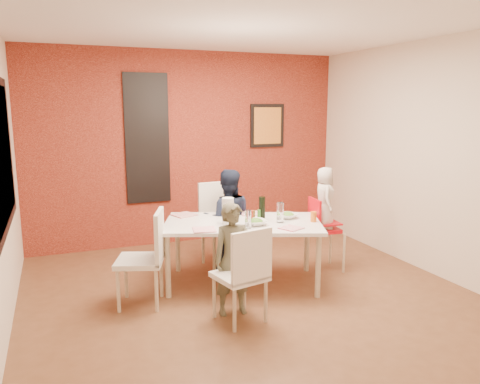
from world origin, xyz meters
name	(u,v)px	position (x,y,z in m)	size (l,w,h in m)	color
ground	(251,296)	(0.00, 0.00, 0.00)	(4.50, 4.50, 0.00)	brown
ceiling	(252,23)	(0.00, 0.00, 2.70)	(4.50, 4.50, 0.02)	white
wall_back	(189,148)	(0.00, 2.25, 1.35)	(4.50, 0.02, 2.70)	beige
wall_front	(414,217)	(0.00, -2.25, 1.35)	(4.50, 0.02, 2.70)	beige
wall_right	(430,158)	(2.25, 0.00, 1.35)	(0.02, 4.50, 2.70)	beige
brick_accent_wall	(190,148)	(0.00, 2.23, 1.35)	(4.50, 0.02, 2.70)	maroon
picture_window_frame	(0,153)	(-2.22, 0.20, 1.55)	(0.05, 1.70, 1.30)	black
picture_window_pane	(2,153)	(-2.21, 0.20, 1.55)	(0.02, 1.55, 1.15)	black
glassblock_strip	(147,139)	(-0.60, 2.21, 1.50)	(0.55, 0.03, 1.70)	silver
glassblock_surround	(147,139)	(-0.60, 2.21, 1.50)	(0.60, 0.03, 1.76)	black
art_print_frame	(267,126)	(1.20, 2.21, 1.65)	(0.54, 0.03, 0.64)	black
art_print_canvas	(268,126)	(1.20, 2.19, 1.65)	(0.44, 0.01, 0.54)	gold
dining_table	(243,227)	(0.06, 0.38, 0.64)	(1.91, 1.49, 0.70)	white
chair_near	(245,271)	(-0.29, -0.53, 0.50)	(0.49, 0.49, 0.89)	white
chair_far	(220,219)	(0.05, 1.09, 0.57)	(0.49, 0.49, 1.02)	white
chair_left	(148,253)	(-1.01, 0.20, 0.53)	(0.56, 0.56, 0.95)	white
high_chair	(322,227)	(1.10, 0.44, 0.53)	(0.40, 0.40, 0.88)	red
child_near	(233,259)	(-0.30, -0.29, 0.53)	(0.39, 0.26, 1.07)	#514E3A
child_far	(228,221)	(0.06, 0.84, 0.61)	(0.59, 0.46, 1.22)	black
toddler	(325,198)	(1.12, 0.43, 0.88)	(0.36, 0.23, 0.73)	beige
plate_near_left	(204,230)	(-0.43, 0.20, 0.71)	(0.23, 0.23, 0.01)	white
plate_far_mid	(251,213)	(0.30, 0.69, 0.71)	(0.23, 0.23, 0.01)	white
plate_near_right	(291,228)	(0.42, -0.07, 0.71)	(0.20, 0.20, 0.01)	white
plate_far_left	(184,215)	(-0.45, 0.91, 0.71)	(0.24, 0.24, 0.01)	white
salad_bowl_a	(256,222)	(0.14, 0.20, 0.73)	(0.23, 0.23, 0.06)	white
salad_bowl_b	(288,216)	(0.60, 0.35, 0.73)	(0.22, 0.22, 0.05)	white
wine_bottle	(262,209)	(0.29, 0.37, 0.83)	(0.07, 0.07, 0.27)	black
wine_glass_a	(248,219)	(0.01, 0.11, 0.80)	(0.07, 0.07, 0.19)	silver
wine_glass_b	(280,213)	(0.43, 0.21, 0.81)	(0.08, 0.08, 0.22)	white
paper_towel_roll	(228,211)	(-0.12, 0.35, 0.84)	(0.13, 0.13, 0.28)	silver
condiment_red	(251,217)	(0.12, 0.28, 0.77)	(0.04, 0.04, 0.14)	red
condiment_green	(259,216)	(0.23, 0.31, 0.77)	(0.03, 0.03, 0.13)	#397E2A
condiment_brown	(254,216)	(0.18, 0.35, 0.76)	(0.03, 0.03, 0.12)	brown
sippy_cup	(313,217)	(0.78, 0.10, 0.76)	(0.06, 0.06, 0.11)	orange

